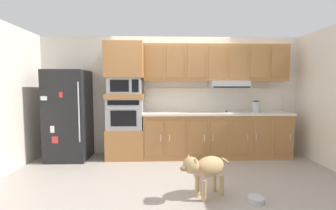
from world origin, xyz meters
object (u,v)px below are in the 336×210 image
object	(u,v)px
built_in_oven	(126,114)
electric_kettle	(256,107)
dog	(206,168)
dog_food_bowl	(256,199)
microwave	(125,86)
refrigerator	(69,115)
screwdriver	(227,111)

from	to	relation	value
built_in_oven	electric_kettle	distance (m)	2.65
dog	dog_food_bowl	size ratio (longest dim) A/B	3.72
microwave	refrigerator	bearing A→B (deg)	-176.53
dog	microwave	bearing A→B (deg)	-83.84
dog_food_bowl	dog	bearing A→B (deg)	167.17
built_in_oven	dog	xyz separation A→B (m)	(1.29, -1.76, -0.50)
refrigerator	electric_kettle	bearing A→B (deg)	0.31
refrigerator	screwdriver	world-z (taller)	refrigerator
built_in_oven	microwave	size ratio (longest dim) A/B	1.09
refrigerator	dog_food_bowl	world-z (taller)	refrigerator
screwdriver	dog	bearing A→B (deg)	-113.42
refrigerator	dog_food_bowl	distance (m)	3.63
electric_kettle	dog	world-z (taller)	electric_kettle
dog	dog_food_bowl	distance (m)	0.73
built_in_oven	dog	distance (m)	2.24
dog_food_bowl	electric_kettle	bearing A→B (deg)	68.28
built_in_oven	electric_kettle	xyz separation A→B (m)	(2.64, -0.05, 0.13)
microwave	electric_kettle	size ratio (longest dim) A/B	2.68
refrigerator	built_in_oven	world-z (taller)	refrigerator
electric_kettle	dog_food_bowl	world-z (taller)	electric_kettle
microwave	electric_kettle	distance (m)	2.68
refrigerator	screwdriver	xyz separation A→B (m)	(3.20, 0.13, 0.05)
refrigerator	microwave	xyz separation A→B (m)	(1.11, 0.07, 0.58)
screwdriver	dog	distance (m)	2.06
refrigerator	built_in_oven	distance (m)	1.12
built_in_oven	microwave	distance (m)	0.56
microwave	dog	distance (m)	2.43
microwave	dog_food_bowl	world-z (taller)	microwave
built_in_oven	screwdriver	size ratio (longest dim) A/B	4.60
refrigerator	dog	world-z (taller)	refrigerator
microwave	built_in_oven	bearing A→B (deg)	179.23
dog	built_in_oven	bearing A→B (deg)	-83.84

